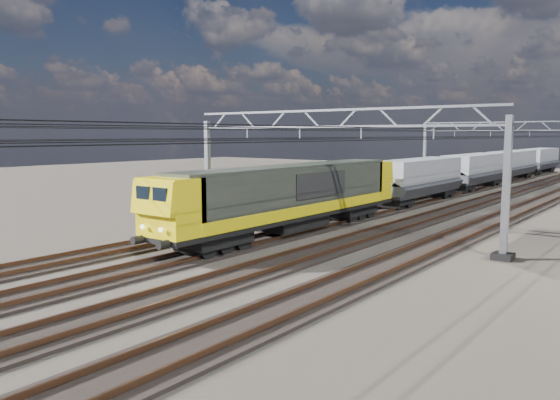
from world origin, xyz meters
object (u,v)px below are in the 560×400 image
Objects in this scene: hopper_wagon_third at (512,163)px; hopper_wagon_fourth at (539,159)px; hopper_wagon_lead at (419,177)px; locomotive at (293,194)px; hopper_wagon_mid at (475,168)px; catenary_gantry_mid at (329,167)px; catenary_gantry_far at (509,151)px.

hopper_wagon_third is 14.20m from hopper_wagon_fourth.
locomotive is at bearing -90.00° from hopper_wagon_lead.
hopper_wagon_mid is at bearing 90.00° from locomotive.
hopper_wagon_third is at bearing 92.52° from catenary_gantry_mid.
hopper_wagon_third is (-0.00, 46.10, -0.09)m from locomotive.
hopper_wagon_lead is 14.20m from hopper_wagon_mid.
catenary_gantry_far is 5.46m from hopper_wagon_mid.
catenary_gantry_far is 19.18m from hopper_wagon_lead.
hopper_wagon_third is at bearing 90.00° from locomotive.
locomotive is 1.62× the size of hopper_wagon_lead.
hopper_wagon_third is at bearing 90.00° from hopper_wagon_mid.
catenary_gantry_far is at bearing -85.16° from hopper_wagon_fourth.
locomotive is (-2.00, -0.70, -1.58)m from catenary_gantry_mid.
hopper_wagon_lead and hopper_wagon_third have the same top height.
locomotive reaches higher than hopper_wagon_mid.
hopper_wagon_lead is at bearing -96.01° from catenary_gantry_far.
locomotive is 17.70m from hopper_wagon_lead.
hopper_wagon_mid is (-2.00, -4.80, -1.67)m from catenary_gantry_far.
locomotive is 1.62× the size of hopper_wagon_fourth.
catenary_gantry_mid is 1.53× the size of hopper_wagon_lead.
locomotive is 1.62× the size of hopper_wagon_third.
hopper_wagon_fourth is at bearing 91.92° from catenary_gantry_mid.
hopper_wagon_mid is at bearing -90.00° from hopper_wagon_third.
catenary_gantry_mid is 17.20m from hopper_wagon_lead.
hopper_wagon_mid is at bearing -112.62° from catenary_gantry_far.
catenary_gantry_far is 0.94× the size of locomotive.
catenary_gantry_mid is at bearing -90.00° from catenary_gantry_far.
hopper_wagon_fourth is (-0.00, 60.30, -0.09)m from locomotive.
hopper_wagon_third is (0.00, 28.40, 0.00)m from hopper_wagon_lead.
catenary_gantry_mid is 1.53× the size of hopper_wagon_mid.
catenary_gantry_far is 1.53× the size of hopper_wagon_lead.
hopper_wagon_third is at bearing -90.00° from hopper_wagon_fourth.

